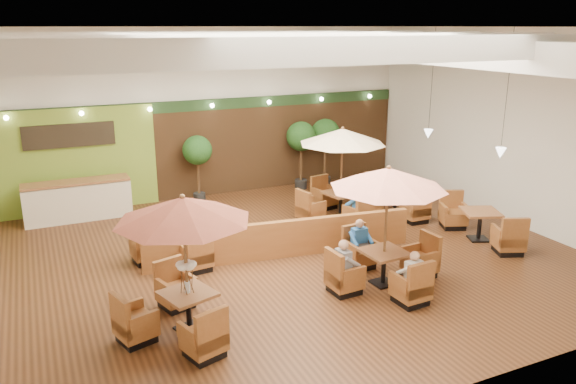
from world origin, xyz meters
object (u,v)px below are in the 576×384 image
topiary_0 (197,153)px  topiary_2 (325,136)px  table_4 (479,226)px  diner_2 (345,261)px  topiary_1 (301,139)px  table_3 (175,240)px  diner_1 (360,238)px  diner_0 (412,271)px  booth_divider (282,239)px  diner_3 (359,202)px  diner_4 (370,189)px  service_counter (78,200)px  table_5 (387,202)px  table_0 (181,236)px  table_1 (387,205)px  table_2 (342,157)px

topiary_0 → topiary_2: topiary_2 is taller
table_4 → diner_2: diner_2 is taller
topiary_1 → diner_2: (-2.69, -7.63, -1.03)m
table_3 → topiary_0: topiary_0 is taller
table_4 → diner_1: diner_1 is taller
diner_0 → diner_1: (0.00, 1.99, 0.01)m
booth_divider → table_4: size_ratio=2.30×
diner_2 → diner_3: diner_3 is taller
diner_4 → diner_0: bearing=148.0°
service_counter → topiary_0: size_ratio=1.37×
service_counter → table_5: (8.61, -3.37, -0.21)m
service_counter → booth_divider: bearing=-49.9°
topiary_2 → diner_0: size_ratio=3.38×
booth_divider → table_0: 4.19m
topiary_2 → table_0: bearing=-132.7°
table_1 → table_3: size_ratio=1.02×
topiary_2 → table_5: bearing=-86.0°
table_2 → topiary_2: (1.25, 3.31, -0.07)m
service_counter → table_0: table_0 is taller
table_3 → topiary_2: size_ratio=1.11×
topiary_0 → table_3: bearing=-113.5°
table_2 → diner_2: 5.07m
table_0 → diner_3: table_0 is taller
topiary_2 → diner_4: topiary_2 is taller
diner_2 → table_3: bearing=-145.6°
table_5 → diner_1: diner_1 is taller
table_3 → diner_1: table_3 is taller
booth_divider → topiary_0: 5.46m
table_5 → diner_1: size_ratio=3.70×
diner_3 → diner_4: 1.43m
table_2 → topiary_1: table_2 is taller
service_counter → table_4: service_counter is taller
table_0 → table_3: table_0 is taller
table_0 → diner_4: table_0 is taller
booth_divider → table_3: 2.64m
service_counter → topiary_0: 3.88m
booth_divider → topiary_2: topiary_2 is taller
topiary_0 → topiary_2: bearing=0.0°
diner_2 → table_2: bearing=145.9°
booth_divider → diner_2: 2.38m
table_3 → topiary_0: bearing=60.4°
booth_divider → topiary_1: bearing=67.2°
table_3 → diner_0: table_3 is taller
table_3 → diner_2: bearing=-56.6°
booth_divider → table_5: size_ratio=2.52×
table_1 → table_2: size_ratio=0.98×
table_0 → diner_3: (5.90, 3.43, -1.13)m
table_5 → topiary_0: 6.17m
table_0 → service_counter: bearing=82.3°
diner_0 → diner_2: (-1.00, 1.00, 0.02)m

